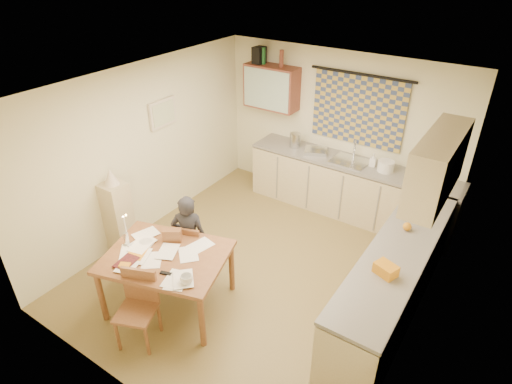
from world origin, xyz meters
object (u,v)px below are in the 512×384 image
Objects in this scene: chair_far at (192,258)px; stove at (355,348)px; dining_table at (169,280)px; counter_right at (393,281)px; shelf_stand at (119,219)px; person at (189,238)px; counter_back at (349,188)px.

stove is at bearing 152.27° from chair_far.
stove is 2.26m from dining_table.
dining_table is at bearing -173.98° from stove.
shelf_stand is at bearing -164.32° from counter_right.
chair_far is at bearing -96.81° from person.
counter_back is 3.25m from dining_table.
chair_far is (-0.14, 0.57, -0.12)m from dining_table.
counter_right is at bearing 90.00° from stove.
counter_right is 2.69× the size of shelf_stand.
counter_right is 2.52m from person.
chair_far is 0.76× the size of shelf_stand.
counter_right is at bearing 179.02° from chair_far.
counter_right is 3.27× the size of stove.
shelf_stand is at bearing 177.54° from stove.
chair_far is at bearing 172.06° from stove.
chair_far is (-1.10, -2.53, -0.20)m from counter_back.
person is at bearing 86.84° from dining_table.
person is at bearing 172.97° from stove.
counter_back is 3.01× the size of shelf_stand.
counter_right is at bearing 15.24° from dining_table.
stove is at bearing 144.26° from person.
counter_back is at bearing -141.52° from person.
dining_table is (-2.25, -1.38, -0.07)m from counter_right.
counter_back is 2.80m from person.
stove is 0.82× the size of shelf_stand.
dining_table is 1.46× the size of shelf_stand.
shelf_stand is at bearing -21.85° from person.
counter_back is at bearing -133.25° from chair_far.
chair_far is 0.67× the size of person.
shelf_stand reaches higher than counter_right.
person is at bearing -112.82° from counter_back.
person is (0.02, -0.04, 0.36)m from chair_far.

